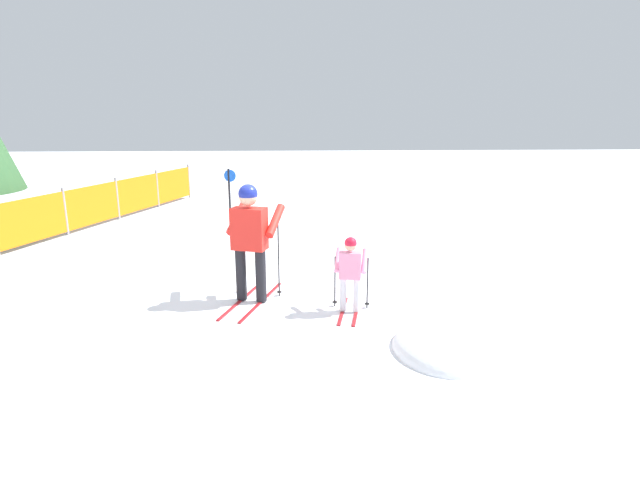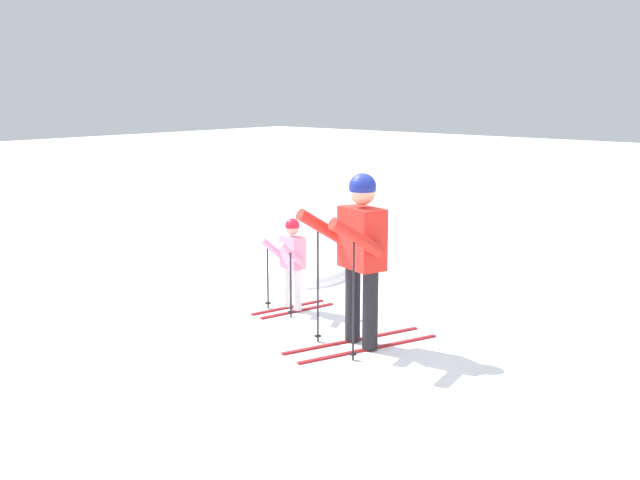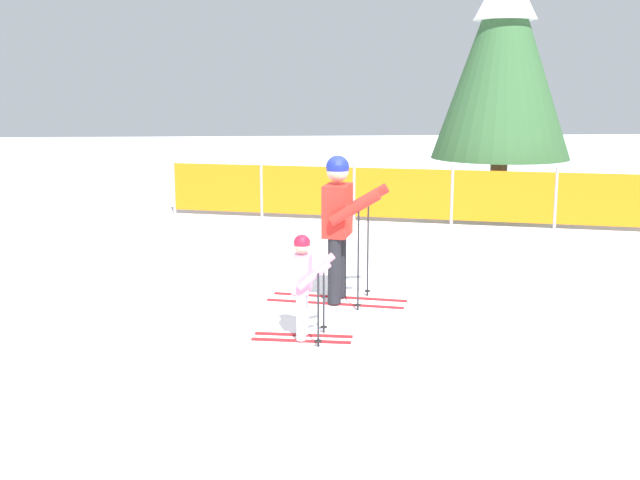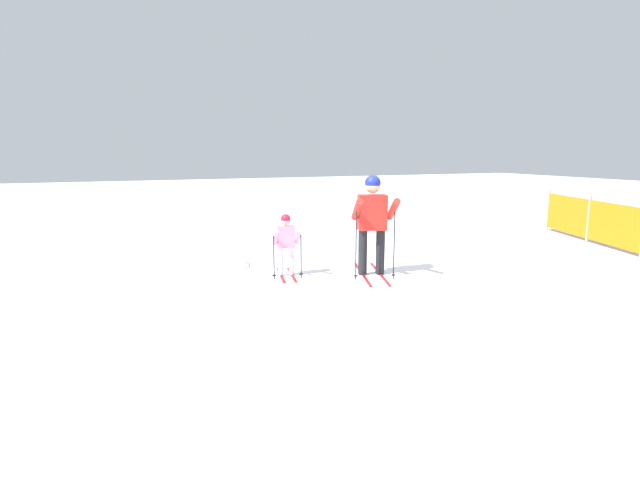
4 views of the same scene
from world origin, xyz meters
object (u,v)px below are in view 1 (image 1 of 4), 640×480
skier_adult (250,232)px  safety_fence (33,220)px  skier_child (350,269)px  trail_marker (230,192)px

skier_adult → safety_fence: 5.80m
skier_child → safety_fence: safety_fence is taller
skier_child → trail_marker: bearing=34.5°
skier_adult → trail_marker: (4.77, 0.88, -0.15)m
skier_adult → trail_marker: size_ratio=1.21×
safety_fence → trail_marker: trail_marker is taller
safety_fence → trail_marker: 4.07m
skier_adult → trail_marker: 4.85m
safety_fence → skier_child: bearing=-122.6°
skier_adult → skier_child: 1.50m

